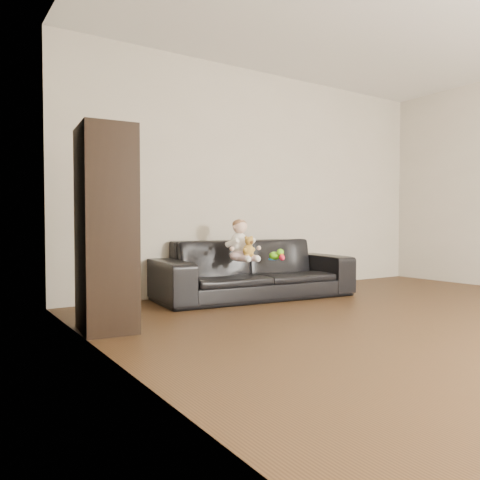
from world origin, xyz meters
TOP-DOWN VIEW (x-y plane):
  - wall_back at (0.00, 2.75)m, footprint 5.00×0.00m
  - wall_left at (-2.50, 0.00)m, footprint 0.00×5.50m
  - sofa at (-0.50, 2.25)m, footprint 2.18×1.02m
  - cabinet at (-2.29, 1.59)m, footprint 0.42×0.55m
  - shelf_item at (-2.27, 1.59)m, footprint 0.20×0.27m
  - baby at (-0.75, 2.14)m, footprint 0.29×0.36m
  - teddy_bear at (-0.74, 2.00)m, footprint 0.13×0.13m
  - toy_green at (-0.33, 2.12)m, footprint 0.15×0.16m
  - toy_rattle at (-0.32, 2.01)m, footprint 0.06×0.06m
  - toy_blue_disc at (-0.33, 2.15)m, footprint 0.10×0.10m

SIDE VIEW (x-z plane):
  - sofa at x=-0.50m, z-range 0.00..0.62m
  - toy_blue_disc at x=-0.33m, z-range 0.40..0.42m
  - toy_rattle at x=-0.32m, z-range 0.40..0.47m
  - toy_green at x=-0.33m, z-range 0.40..0.49m
  - teddy_bear at x=-0.74m, z-range 0.45..0.66m
  - baby at x=-0.75m, z-range 0.38..0.81m
  - cabinet at x=-2.29m, z-range 0.00..1.50m
  - shelf_item at x=-2.27m, z-range 0.95..1.23m
  - wall_back at x=0.00m, z-range -1.20..3.80m
  - wall_left at x=-2.50m, z-range -1.45..4.05m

